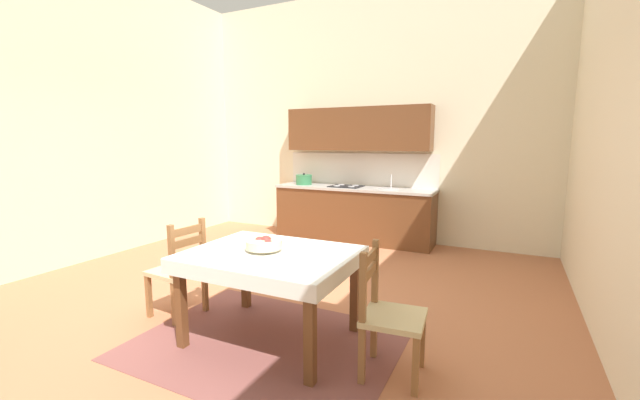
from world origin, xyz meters
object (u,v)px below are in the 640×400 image
(dining_chair_window_side, at_px, (388,315))
(fruit_bowl, at_px, (264,244))
(dining_chair_tv_side, at_px, (179,270))
(kitchen_cabinetry, at_px, (354,189))
(dining_table, at_px, (271,266))

(dining_chair_window_side, height_order, fruit_bowl, dining_chair_window_side)
(dining_chair_tv_side, relative_size, dining_chair_window_side, 1.00)
(dining_chair_window_side, relative_size, fruit_bowl, 3.10)
(kitchen_cabinetry, distance_m, dining_chair_tv_side, 3.51)
(dining_table, distance_m, dining_chair_window_side, 1.03)
(kitchen_cabinetry, height_order, fruit_bowl, kitchen_cabinetry)
(dining_chair_window_side, bearing_deg, dining_table, 176.33)
(fruit_bowl, bearing_deg, dining_table, 0.91)
(dining_table, bearing_deg, dining_chair_tv_side, -179.67)
(dining_chair_tv_side, height_order, fruit_bowl, dining_chair_tv_side)
(dining_table, height_order, fruit_bowl, fruit_bowl)
(dining_chair_window_side, bearing_deg, dining_chair_tv_side, 178.34)
(dining_table, bearing_deg, kitchen_cabinetry, 100.07)
(kitchen_cabinetry, height_order, dining_chair_tv_side, kitchen_cabinetry)
(dining_chair_window_side, bearing_deg, kitchen_cabinetry, 114.83)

